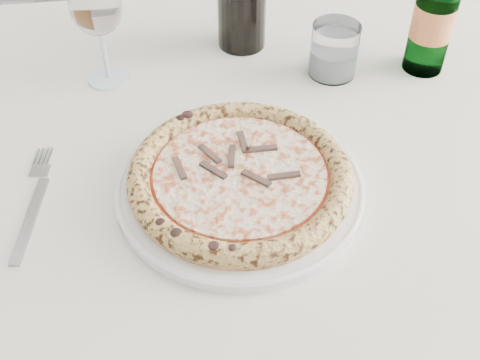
% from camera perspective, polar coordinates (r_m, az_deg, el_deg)
% --- Properties ---
extents(dining_table, '(1.47, 0.90, 0.76)m').
position_cam_1_polar(dining_table, '(0.89, -0.64, -0.45)').
color(dining_table, olive).
rests_on(dining_table, floor).
extents(chair_far, '(0.54, 0.54, 0.93)m').
position_cam_1_polar(chair_far, '(1.58, -3.58, 15.73)').
color(chair_far, olive).
rests_on(chair_far, floor).
extents(plate, '(0.31, 0.31, 0.02)m').
position_cam_1_polar(plate, '(0.75, 0.00, -0.61)').
color(plate, white).
rests_on(plate, dining_table).
extents(pizza, '(0.28, 0.28, 0.03)m').
position_cam_1_polar(pizza, '(0.74, -0.00, 0.34)').
color(pizza, tan).
rests_on(pizza, plate).
extents(fork, '(0.03, 0.20, 0.00)m').
position_cam_1_polar(fork, '(0.78, -19.00, -2.10)').
color(fork, '#959595').
rests_on(fork, dining_table).
extents(wine_glass, '(0.07, 0.07, 0.17)m').
position_cam_1_polar(wine_glass, '(0.90, -13.48, 15.53)').
color(wine_glass, silver).
rests_on(wine_glass, dining_table).
extents(tumbler, '(0.07, 0.07, 0.08)m').
position_cam_1_polar(tumbler, '(0.94, 8.88, 11.80)').
color(tumbler, white).
rests_on(tumbler, dining_table).
extents(beer_bottle, '(0.06, 0.06, 0.24)m').
position_cam_1_polar(beer_bottle, '(0.96, 18.03, 14.92)').
color(beer_bottle, '#1F5929').
rests_on(beer_bottle, dining_table).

